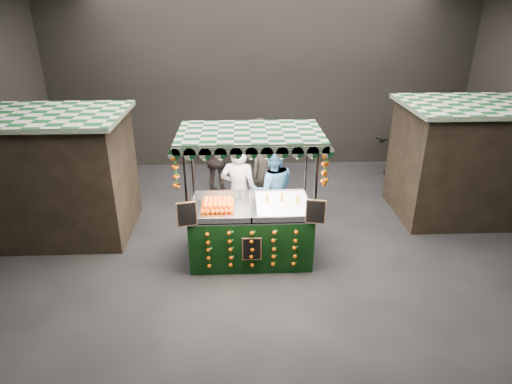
{
  "coord_description": "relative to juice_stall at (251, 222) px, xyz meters",
  "views": [
    {
      "loc": [
        -0.66,
        -7.5,
        4.69
      ],
      "look_at": [
        -0.34,
        0.17,
        1.22
      ],
      "focal_mm": 30.61,
      "sensor_mm": 36.0,
      "label": 1
    }
  ],
  "objects": [
    {
      "name": "ground",
      "position": [
        0.44,
        0.23,
        -0.79
      ],
      "size": [
        12.0,
        12.0,
        0.0
      ],
      "primitive_type": "plane",
      "color": "black",
      "rests_on": "ground"
    },
    {
      "name": "shopper_0",
      "position": [
        0.36,
        2.03,
        0.14
      ],
      "size": [
        0.81,
        0.71,
        1.86
      ],
      "rotation": [
        0.0,
        0.0,
        0.49
      ],
      "color": "#292421",
      "rests_on": "ground"
    },
    {
      "name": "market_hall",
      "position": [
        0.44,
        0.23,
        2.6
      ],
      "size": [
        12.1,
        10.1,
        5.05
      ],
      "color": "black",
      "rests_on": "ground"
    },
    {
      "name": "shopper_5",
      "position": [
        4.19,
        4.13,
        0.06
      ],
      "size": [
        1.37,
        1.53,
        1.68
      ],
      "rotation": [
        0.0,
        0.0,
        2.25
      ],
      "color": "black",
      "rests_on": "ground"
    },
    {
      "name": "shopper_2",
      "position": [
        -0.76,
        3.03,
        0.13
      ],
      "size": [
        1.15,
        0.68,
        1.84
      ],
      "rotation": [
        0.0,
        0.0,
        2.91
      ],
      "color": "#2B2523",
      "rests_on": "ground"
    },
    {
      "name": "neighbour_stall_right",
      "position": [
        4.84,
        1.73,
        0.52
      ],
      "size": [
        3.0,
        2.2,
        2.6
      ],
      "color": "black",
      "rests_on": "ground"
    },
    {
      "name": "vendor_blue",
      "position": [
        0.47,
        0.94,
        0.21
      ],
      "size": [
        1.06,
        0.87,
        2.0
      ],
      "rotation": [
        0.0,
        0.0,
        3.26
      ],
      "color": "#295683",
      "rests_on": "ground"
    },
    {
      "name": "shopper_3",
      "position": [
        0.39,
        4.76,
        -0.02
      ],
      "size": [
        0.94,
        1.14,
        1.53
      ],
      "rotation": [
        0.0,
        0.0,
        1.13
      ],
      "color": "#2D2725",
      "rests_on": "ground"
    },
    {
      "name": "shopper_4",
      "position": [
        -3.91,
        2.72,
        0.13
      ],
      "size": [
        1.06,
        0.91,
        1.84
      ],
      "rotation": [
        0.0,
        0.0,
        3.59
      ],
      "color": "#2D2625",
      "rests_on": "ground"
    },
    {
      "name": "juice_stall",
      "position": [
        0.0,
        0.0,
        0.0
      ],
      "size": [
        2.62,
        1.54,
        2.54
      ],
      "color": "black",
      "rests_on": "ground"
    },
    {
      "name": "vendor_grey",
      "position": [
        -0.23,
        0.88,
        0.23
      ],
      "size": [
        0.82,
        0.62,
        2.03
      ],
      "rotation": [
        0.0,
        0.0,
        2.95
      ],
      "color": "gray",
      "rests_on": "ground"
    },
    {
      "name": "shopper_1",
      "position": [
        3.83,
        2.1,
        0.06
      ],
      "size": [
        1.01,
        0.92,
        1.69
      ],
      "rotation": [
        0.0,
        0.0,
        -0.41
      ],
      "color": "#2E2925",
      "rests_on": "ground"
    },
    {
      "name": "neighbour_stall_left",
      "position": [
        -3.96,
        1.23,
        0.52
      ],
      "size": [
        3.0,
        2.2,
        2.6
      ],
      "color": "black",
      "rests_on": "ground"
    }
  ]
}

